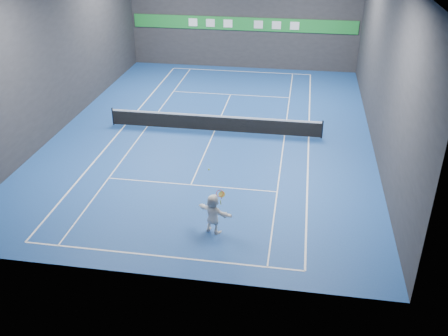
% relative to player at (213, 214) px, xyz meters
% --- Properties ---
extents(ground, '(26.00, 26.00, 0.00)m').
position_rel_player_xyz_m(ground, '(-1.74, 9.98, -0.86)').
color(ground, navy).
rests_on(ground, ground).
extents(wall_back, '(18.00, 0.10, 9.00)m').
position_rel_player_xyz_m(wall_back, '(-1.74, 22.98, 3.64)').
color(wall_back, '#27272A').
rests_on(wall_back, ground).
extents(wall_front, '(18.00, 0.10, 9.00)m').
position_rel_player_xyz_m(wall_front, '(-1.74, -3.02, 3.64)').
color(wall_front, '#27272A').
rests_on(wall_front, ground).
extents(wall_left, '(0.10, 26.00, 9.00)m').
position_rel_player_xyz_m(wall_left, '(-10.74, 9.98, 3.64)').
color(wall_left, '#27272A').
rests_on(wall_left, ground).
extents(wall_right, '(0.10, 26.00, 9.00)m').
position_rel_player_xyz_m(wall_right, '(7.26, 9.98, 3.64)').
color(wall_right, '#27272A').
rests_on(wall_right, ground).
extents(baseline_near, '(10.98, 0.08, 0.01)m').
position_rel_player_xyz_m(baseline_near, '(-1.74, -1.91, -0.86)').
color(baseline_near, white).
rests_on(baseline_near, ground).
extents(baseline_far, '(10.98, 0.08, 0.01)m').
position_rel_player_xyz_m(baseline_far, '(-1.74, 21.87, -0.86)').
color(baseline_far, white).
rests_on(baseline_far, ground).
extents(sideline_doubles_left, '(0.08, 23.78, 0.01)m').
position_rel_player_xyz_m(sideline_doubles_left, '(-7.23, 9.98, -0.86)').
color(sideline_doubles_left, white).
rests_on(sideline_doubles_left, ground).
extents(sideline_doubles_right, '(0.08, 23.78, 0.01)m').
position_rel_player_xyz_m(sideline_doubles_right, '(3.75, 9.98, -0.86)').
color(sideline_doubles_right, white).
rests_on(sideline_doubles_right, ground).
extents(sideline_singles_left, '(0.06, 23.78, 0.01)m').
position_rel_player_xyz_m(sideline_singles_left, '(-5.85, 9.98, -0.86)').
color(sideline_singles_left, white).
rests_on(sideline_singles_left, ground).
extents(sideline_singles_right, '(0.06, 23.78, 0.01)m').
position_rel_player_xyz_m(sideline_singles_right, '(2.37, 9.98, -0.86)').
color(sideline_singles_right, white).
rests_on(sideline_singles_right, ground).
extents(service_line_near, '(8.23, 0.06, 0.01)m').
position_rel_player_xyz_m(service_line_near, '(-1.74, 3.58, -0.86)').
color(service_line_near, white).
rests_on(service_line_near, ground).
extents(service_line_far, '(8.23, 0.06, 0.01)m').
position_rel_player_xyz_m(service_line_far, '(-1.74, 16.38, -0.86)').
color(service_line_far, white).
rests_on(service_line_far, ground).
extents(center_service_line, '(0.06, 12.80, 0.01)m').
position_rel_player_xyz_m(center_service_line, '(-1.74, 9.98, -0.86)').
color(center_service_line, white).
rests_on(center_service_line, ground).
extents(player, '(1.67, 1.14, 1.73)m').
position_rel_player_xyz_m(player, '(0.00, 0.00, 0.00)').
color(player, white).
rests_on(player, ground).
extents(tennis_ball, '(0.07, 0.07, 0.07)m').
position_rel_player_xyz_m(tennis_ball, '(-0.19, 0.22, 1.88)').
color(tennis_ball, '#D1F228').
rests_on(tennis_ball, player).
extents(tennis_net, '(12.50, 0.10, 1.07)m').
position_rel_player_xyz_m(tennis_net, '(-1.74, 9.98, -0.32)').
color(tennis_net, black).
rests_on(tennis_net, ground).
extents(sponsor_banner, '(17.64, 0.11, 1.00)m').
position_rel_player_xyz_m(sponsor_banner, '(-1.74, 22.91, 2.64)').
color(sponsor_banner, '#1D8530').
rests_on(sponsor_banner, wall_back).
extents(tennis_racket, '(0.47, 0.33, 0.67)m').
position_rel_player_xyz_m(tennis_racket, '(0.29, 0.05, 0.89)').
color(tennis_racket, red).
rests_on(tennis_racket, player).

